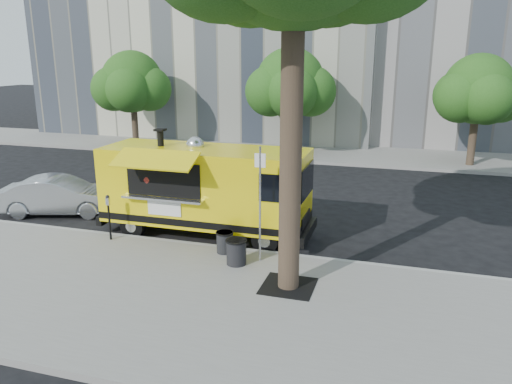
% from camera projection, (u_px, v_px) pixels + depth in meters
% --- Properties ---
extents(ground, '(120.00, 120.00, 0.00)m').
position_uv_depth(ground, '(225.00, 239.00, 14.86)').
color(ground, black).
rests_on(ground, ground).
extents(sidewalk, '(60.00, 6.00, 0.15)m').
position_uv_depth(sidewalk, '(163.00, 297.00, 11.15)').
color(sidewalk, gray).
rests_on(sidewalk, ground).
extents(curb, '(60.00, 0.14, 0.16)m').
position_uv_depth(curb, '(213.00, 248.00, 13.98)').
color(curb, '#999993').
rests_on(curb, ground).
extents(far_sidewalk, '(60.00, 5.00, 0.15)m').
position_uv_depth(far_sidewalk, '(310.00, 153.00, 27.29)').
color(far_sidewalk, gray).
rests_on(far_sidewalk, ground).
extents(tree_well, '(1.20, 1.20, 0.02)m').
position_uv_depth(tree_well, '(288.00, 286.00, 11.51)').
color(tree_well, black).
rests_on(tree_well, sidewalk).
extents(far_tree_a, '(3.42, 3.42, 5.36)m').
position_uv_depth(far_tree_a, '(132.00, 82.00, 27.96)').
color(far_tree_a, '#33261C').
rests_on(far_tree_a, far_sidewalk).
extents(far_tree_b, '(3.60, 3.60, 5.50)m').
position_uv_depth(far_tree_b, '(290.00, 83.00, 25.81)').
color(far_tree_b, '#33261C').
rests_on(far_tree_b, far_sidewalk).
extents(far_tree_c, '(3.24, 3.24, 5.21)m').
position_uv_depth(far_tree_c, '(478.00, 89.00, 23.07)').
color(far_tree_c, '#33261C').
rests_on(far_tree_c, far_sidewalk).
extents(sign_post, '(0.28, 0.06, 3.00)m').
position_uv_depth(sign_post, '(260.00, 198.00, 12.50)').
color(sign_post, silver).
rests_on(sign_post, sidewalk).
extents(parking_meter, '(0.11, 0.11, 1.33)m').
position_uv_depth(parking_meter, '(109.00, 212.00, 14.18)').
color(parking_meter, black).
rests_on(parking_meter, sidewalk).
extents(food_truck, '(6.42, 2.95, 3.16)m').
position_uv_depth(food_truck, '(204.00, 188.00, 14.81)').
color(food_truck, yellow).
rests_on(food_truck, ground).
extents(sedan, '(4.17, 2.46, 1.30)m').
position_uv_depth(sedan, '(60.00, 196.00, 16.99)').
color(sedan, '#A0A2A6').
rests_on(sedan, ground).
extents(trash_bin_left, '(0.48, 0.48, 0.58)m').
position_uv_depth(trash_bin_left, '(225.00, 241.00, 13.40)').
color(trash_bin_left, black).
rests_on(trash_bin_left, sidewalk).
extents(trash_bin_right, '(0.54, 0.54, 0.65)m').
position_uv_depth(trash_bin_right, '(236.00, 251.00, 12.64)').
color(trash_bin_right, black).
rests_on(trash_bin_right, sidewalk).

